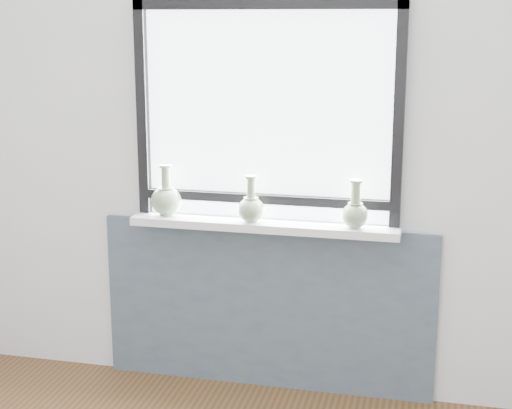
% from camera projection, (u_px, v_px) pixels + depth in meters
% --- Properties ---
extents(back_wall, '(3.60, 0.02, 2.60)m').
position_uv_depth(back_wall, '(268.00, 137.00, 3.81)').
color(back_wall, silver).
rests_on(back_wall, ground).
extents(apron_panel, '(1.70, 0.03, 0.86)m').
position_uv_depth(apron_panel, '(266.00, 307.00, 3.98)').
color(apron_panel, '#485C67').
rests_on(apron_panel, ground).
extents(windowsill, '(1.32, 0.18, 0.04)m').
position_uv_depth(windowsill, '(264.00, 225.00, 3.81)').
color(windowsill, white).
rests_on(windowsill, apron_panel).
extents(window, '(1.30, 0.06, 1.05)m').
position_uv_depth(window, '(267.00, 108.00, 3.74)').
color(window, black).
rests_on(window, windowsill).
extents(vase_a, '(0.16, 0.16, 0.25)m').
position_uv_depth(vase_a, '(166.00, 199.00, 3.91)').
color(vase_a, '#8DA280').
rests_on(vase_a, windowsill).
extents(vase_b, '(0.13, 0.13, 0.23)m').
position_uv_depth(vase_b, '(251.00, 207.00, 3.78)').
color(vase_b, '#8DA280').
rests_on(vase_b, windowsill).
extents(vase_c, '(0.13, 0.13, 0.23)m').
position_uv_depth(vase_c, '(355.00, 212.00, 3.67)').
color(vase_c, '#8DA280').
rests_on(vase_c, windowsill).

